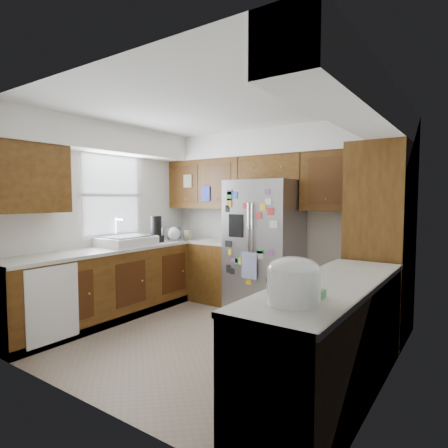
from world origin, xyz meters
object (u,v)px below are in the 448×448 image
(pantry, at_px, (381,242))
(paper_towel, at_px, (295,279))
(rice_cooker, at_px, (294,279))
(fridge, at_px, (264,247))

(pantry, xyz_separation_m, paper_towel, (-0.03, -2.24, -0.02))
(rice_cooker, bearing_deg, paper_towel, 110.59)
(fridge, distance_m, paper_towel, 2.73)
(fridge, xyz_separation_m, rice_cooker, (1.50, -2.39, 0.17))
(fridge, relative_size, rice_cooker, 5.38)
(pantry, xyz_separation_m, fridge, (-1.50, 0.05, -0.17))
(fridge, height_order, rice_cooker, fridge)
(pantry, bearing_deg, rice_cooker, -90.01)
(rice_cooker, height_order, paper_towel, rice_cooker)
(pantry, distance_m, rice_cooker, 2.34)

